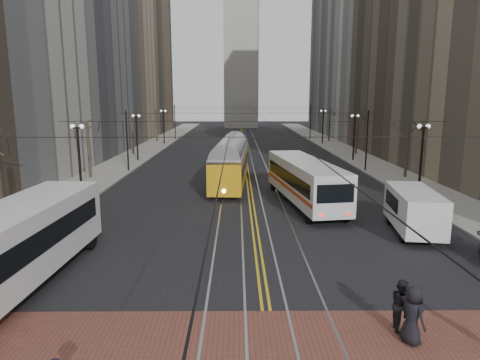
{
  "coord_description": "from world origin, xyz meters",
  "views": [
    {
      "loc": [
        -1.1,
        -15.89,
        7.92
      ],
      "look_at": [
        -0.92,
        9.63,
        3.0
      ],
      "focal_mm": 32.0,
      "sensor_mm": 36.0,
      "label": 1
    }
  ],
  "objects_px": {
    "rear_bus": "(305,182)",
    "sedan_grey": "(292,169)",
    "pedestrian_c": "(402,305)",
    "transit_bus": "(2,257)",
    "streetcar": "(231,166)",
    "pedestrian_a": "(413,315)",
    "cargo_van": "(414,212)"
  },
  "relations": [
    {
      "from": "transit_bus",
      "to": "streetcar",
      "type": "relative_size",
      "value": 0.96
    },
    {
      "from": "cargo_van",
      "to": "sedan_grey",
      "type": "height_order",
      "value": "cargo_van"
    },
    {
      "from": "rear_bus",
      "to": "pedestrian_c",
      "type": "bearing_deg",
      "value": -96.16
    },
    {
      "from": "transit_bus",
      "to": "cargo_van",
      "type": "distance_m",
      "value": 21.36
    },
    {
      "from": "sedan_grey",
      "to": "pedestrian_c",
      "type": "bearing_deg",
      "value": -96.53
    },
    {
      "from": "transit_bus",
      "to": "sedan_grey",
      "type": "xyz_separation_m",
      "value": [
        14.88,
        26.32,
        -0.89
      ]
    },
    {
      "from": "cargo_van",
      "to": "sedan_grey",
      "type": "bearing_deg",
      "value": 112.67
    },
    {
      "from": "transit_bus",
      "to": "pedestrian_a",
      "type": "distance_m",
      "value": 15.38
    },
    {
      "from": "streetcar",
      "to": "pedestrian_c",
      "type": "bearing_deg",
      "value": -72.86
    },
    {
      "from": "pedestrian_a",
      "to": "pedestrian_c",
      "type": "bearing_deg",
      "value": -19.26
    },
    {
      "from": "streetcar",
      "to": "sedan_grey",
      "type": "bearing_deg",
      "value": 31.04
    },
    {
      "from": "rear_bus",
      "to": "sedan_grey",
      "type": "distance_m",
      "value": 10.93
    },
    {
      "from": "cargo_van",
      "to": "pedestrian_c",
      "type": "xyz_separation_m",
      "value": [
        -4.74,
        -10.67,
        -0.38
      ]
    },
    {
      "from": "rear_bus",
      "to": "pedestrian_c",
      "type": "height_order",
      "value": "rear_bus"
    },
    {
      "from": "cargo_van",
      "to": "sedan_grey",
      "type": "relative_size",
      "value": 1.2
    },
    {
      "from": "sedan_grey",
      "to": "pedestrian_a",
      "type": "bearing_deg",
      "value": -96.48
    },
    {
      "from": "cargo_van",
      "to": "pedestrian_c",
      "type": "bearing_deg",
      "value": -106.23
    },
    {
      "from": "cargo_van",
      "to": "streetcar",
      "type": "bearing_deg",
      "value": 134.19
    },
    {
      "from": "transit_bus",
      "to": "streetcar",
      "type": "height_order",
      "value": "transit_bus"
    },
    {
      "from": "transit_bus",
      "to": "pedestrian_a",
      "type": "bearing_deg",
      "value": -9.75
    },
    {
      "from": "transit_bus",
      "to": "cargo_van",
      "type": "height_order",
      "value": "transit_bus"
    },
    {
      "from": "streetcar",
      "to": "rear_bus",
      "type": "bearing_deg",
      "value": -50.15
    },
    {
      "from": "rear_bus",
      "to": "cargo_van",
      "type": "distance_m",
      "value": 8.97
    },
    {
      "from": "rear_bus",
      "to": "sedan_grey",
      "type": "height_order",
      "value": "rear_bus"
    },
    {
      "from": "rear_bus",
      "to": "cargo_van",
      "type": "height_order",
      "value": "rear_bus"
    },
    {
      "from": "pedestrian_a",
      "to": "pedestrian_c",
      "type": "distance_m",
      "value": 0.86
    },
    {
      "from": "transit_bus",
      "to": "rear_bus",
      "type": "bearing_deg",
      "value": 49.66
    },
    {
      "from": "sedan_grey",
      "to": "pedestrian_c",
      "type": "height_order",
      "value": "pedestrian_c"
    },
    {
      "from": "cargo_van",
      "to": "pedestrian_a",
      "type": "relative_size",
      "value": 3.0
    },
    {
      "from": "transit_bus",
      "to": "streetcar",
      "type": "distance_m",
      "value": 24.69
    },
    {
      "from": "streetcar",
      "to": "rear_bus",
      "type": "relative_size",
      "value": 1.13
    },
    {
      "from": "rear_bus",
      "to": "sedan_grey",
      "type": "xyz_separation_m",
      "value": [
        0.5,
        10.89,
        -0.82
      ]
    }
  ]
}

